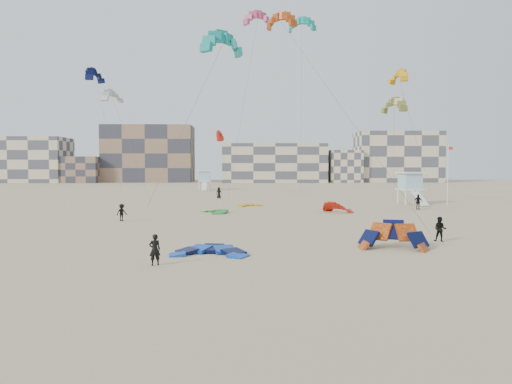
{
  "coord_description": "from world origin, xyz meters",
  "views": [
    {
      "loc": [
        0.66,
        -27.77,
        5.16
      ],
      "look_at": [
        1.46,
        6.0,
        3.38
      ],
      "focal_mm": 35.0,
      "sensor_mm": 36.0,
      "label": 1
    }
  ],
  "objects_px": {
    "kite_ground_blue": "(209,255)",
    "lifeguard_tower_near": "(410,188)",
    "kite_ground_orange": "(393,249)",
    "kitesurfer_main": "(155,250)"
  },
  "relations": [
    {
      "from": "kite_ground_orange",
      "to": "kitesurfer_main",
      "type": "relative_size",
      "value": 2.67
    },
    {
      "from": "kite_ground_blue",
      "to": "lifeguard_tower_near",
      "type": "relative_size",
      "value": 0.7
    },
    {
      "from": "kite_ground_orange",
      "to": "kitesurfer_main",
      "type": "distance_m",
      "value": 14.61
    },
    {
      "from": "kitesurfer_main",
      "to": "lifeguard_tower_near",
      "type": "distance_m",
      "value": 48.9
    },
    {
      "from": "kitesurfer_main",
      "to": "lifeguard_tower_near",
      "type": "height_order",
      "value": "lifeguard_tower_near"
    },
    {
      "from": "kitesurfer_main",
      "to": "kite_ground_orange",
      "type": "bearing_deg",
      "value": 175.57
    },
    {
      "from": "kite_ground_blue",
      "to": "kite_ground_orange",
      "type": "xyz_separation_m",
      "value": [
        11.22,
        1.63,
        0.0
      ]
    },
    {
      "from": "kite_ground_orange",
      "to": "kitesurfer_main",
      "type": "bearing_deg",
      "value": -144.84
    },
    {
      "from": "kite_ground_blue",
      "to": "kitesurfer_main",
      "type": "bearing_deg",
      "value": -122.18
    },
    {
      "from": "kite_ground_orange",
      "to": "lifeguard_tower_near",
      "type": "xyz_separation_m",
      "value": [
        13.14,
        36.14,
        2.15
      ]
    }
  ]
}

